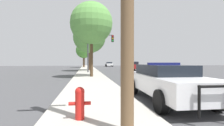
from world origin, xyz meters
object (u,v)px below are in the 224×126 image
(car_background_distant, at_px, (109,64))
(tree_sidewalk_mid, at_px, (89,37))
(police_car, at_px, (166,81))
(tree_sidewalk_far, at_px, (84,50))
(traffic_light, at_px, (99,45))
(fire_hydrant, at_px, (80,102))
(car_background_oncoming, at_px, (132,66))
(tree_sidewalk_near, at_px, (91,23))

(car_background_distant, xyz_separation_m, tree_sidewalk_mid, (-6.10, -23.12, 4.59))
(police_car, bearing_deg, tree_sidewalk_far, -83.21)
(police_car, xyz_separation_m, traffic_light, (-1.49, 16.11, 2.87))
(fire_hydrant, xyz_separation_m, tree_sidewalk_far, (-0.34, 38.36, 3.62))
(tree_sidewalk_far, bearing_deg, car_background_distant, 46.93)
(car_background_oncoming, bearing_deg, tree_sidewalk_near, 55.13)
(car_background_oncoming, bearing_deg, fire_hydrant, 67.52)
(police_car, xyz_separation_m, car_background_distant, (3.55, 43.85, -0.06))
(traffic_light, xyz_separation_m, car_background_oncoming, (6.09, 5.98, -2.85))
(fire_hydrant, height_order, traffic_light, traffic_light)
(police_car, distance_m, fire_hydrant, 3.90)
(tree_sidewalk_far, bearing_deg, traffic_light, -84.03)
(fire_hydrant, bearing_deg, car_background_oncoming, 72.05)
(car_background_oncoming, height_order, tree_sidewalk_near, tree_sidewalk_near)
(fire_hydrant, bearing_deg, tree_sidewalk_mid, 88.25)
(traffic_light, bearing_deg, fire_hydrant, -95.52)
(car_background_oncoming, relative_size, tree_sidewalk_far, 0.77)
(police_car, height_order, car_background_distant, police_car)
(car_background_oncoming, xyz_separation_m, tree_sidewalk_mid, (-7.15, -1.35, 4.51))
(police_car, xyz_separation_m, tree_sidewalk_near, (-2.60, 9.80, 4.28))
(car_background_distant, xyz_separation_m, tree_sidewalk_far, (-7.14, -7.64, 3.46))
(police_car, relative_size, fire_hydrant, 6.66)
(fire_hydrant, distance_m, car_background_distant, 46.50)
(fire_hydrant, distance_m, tree_sidewalk_near, 12.78)
(traffic_light, distance_m, car_background_distant, 28.35)
(traffic_light, relative_size, tree_sidewalk_far, 0.83)
(tree_sidewalk_near, bearing_deg, car_background_distant, 79.77)
(fire_hydrant, height_order, tree_sidewalk_mid, tree_sidewalk_mid)
(police_car, relative_size, traffic_light, 1.06)
(car_background_oncoming, bearing_deg, police_car, 73.71)
(police_car, bearing_deg, fire_hydrant, 34.51)
(fire_hydrant, bearing_deg, traffic_light, 84.48)
(car_background_distant, height_order, tree_sidewalk_near, tree_sidewalk_near)
(police_car, xyz_separation_m, tree_sidewalk_mid, (-2.56, 20.74, 4.53))
(tree_sidewalk_near, height_order, tree_sidewalk_far, tree_sidewalk_near)
(tree_sidewalk_mid, bearing_deg, traffic_light, -77.03)
(traffic_light, relative_size, tree_sidewalk_near, 0.72)
(fire_hydrant, xyz_separation_m, car_background_distant, (6.80, 46.00, 0.16))
(tree_sidewalk_mid, xyz_separation_m, tree_sidewalk_far, (-1.04, 15.48, -1.13))
(car_background_oncoming, relative_size, tree_sidewalk_near, 0.67)
(traffic_light, distance_m, tree_sidewalk_far, 20.22)
(police_car, height_order, traffic_light, traffic_light)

